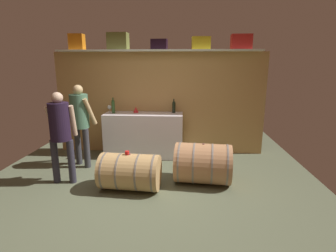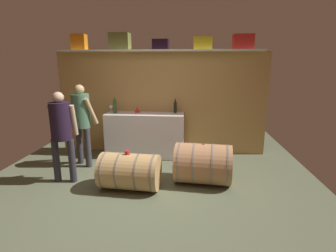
% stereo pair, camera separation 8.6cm
% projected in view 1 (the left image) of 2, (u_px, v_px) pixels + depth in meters
% --- Properties ---
extents(ground_plane, '(5.66, 7.37, 0.02)m').
position_uv_depth(ground_plane, '(151.00, 182.00, 4.42)').
color(ground_plane, '#565E45').
extents(back_wall_panel, '(4.46, 0.10, 2.16)m').
position_uv_depth(back_wall_panel, '(160.00, 104.00, 5.68)').
color(back_wall_panel, tan).
rests_on(back_wall_panel, ground).
extents(high_shelf_board, '(4.10, 0.40, 0.03)m').
position_uv_depth(high_shelf_board, '(159.00, 51.00, 5.28)').
color(high_shelf_board, silver).
rests_on(high_shelf_board, back_wall_panel).
extents(toolcase_orange, '(0.30, 0.25, 0.31)m').
position_uv_depth(toolcase_orange, '(77.00, 42.00, 5.35)').
color(toolcase_orange, orange).
rests_on(toolcase_orange, high_shelf_board).
extents(toolcase_olive, '(0.41, 0.28, 0.33)m').
position_uv_depth(toolcase_olive, '(118.00, 41.00, 5.29)').
color(toolcase_olive, olive).
rests_on(toolcase_olive, high_shelf_board).
extents(toolcase_black, '(0.33, 0.23, 0.20)m').
position_uv_depth(toolcase_black, '(159.00, 44.00, 5.25)').
color(toolcase_black, black).
rests_on(toolcase_black, high_shelf_board).
extents(toolcase_yellow, '(0.37, 0.23, 0.25)m').
position_uv_depth(toolcase_yellow, '(201.00, 43.00, 5.20)').
color(toolcase_yellow, yellow).
rests_on(toolcase_yellow, high_shelf_board).
extents(toolcase_red, '(0.40, 0.24, 0.29)m').
position_uv_depth(toolcase_red, '(241.00, 42.00, 5.14)').
color(toolcase_red, red).
rests_on(toolcase_red, high_shelf_board).
extents(work_cabinet, '(1.62, 0.52, 0.92)m').
position_uv_depth(work_cabinet, '(144.00, 135.00, 5.53)').
color(work_cabinet, white).
rests_on(work_cabinet, ground).
extents(wine_bottle_dark, '(0.07, 0.07, 0.29)m').
position_uv_depth(wine_bottle_dark, '(174.00, 106.00, 5.51)').
color(wine_bottle_dark, black).
rests_on(wine_bottle_dark, work_cabinet).
extents(wine_bottle_green, '(0.07, 0.07, 0.32)m').
position_uv_depth(wine_bottle_green, '(113.00, 106.00, 5.44)').
color(wine_bottle_green, '#2F5127').
rests_on(wine_bottle_green, work_cabinet).
extents(wine_glass, '(0.09, 0.09, 0.16)m').
position_uv_depth(wine_glass, '(109.00, 107.00, 5.54)').
color(wine_glass, white).
rests_on(wine_glass, work_cabinet).
extents(red_funnel, '(0.11, 0.11, 0.12)m').
position_uv_depth(red_funnel, '(136.00, 110.00, 5.55)').
color(red_funnel, red).
rests_on(red_funnel, work_cabinet).
extents(wine_barrel_near, '(0.95, 0.63, 0.58)m').
position_uv_depth(wine_barrel_near, '(130.00, 172.00, 4.08)').
color(wine_barrel_near, tan).
rests_on(wine_barrel_near, ground).
extents(wine_barrel_far, '(0.96, 0.74, 0.67)m').
position_uv_depth(wine_barrel_far, '(203.00, 163.00, 4.30)').
color(wine_barrel_far, '#B17D53').
rests_on(wine_barrel_far, ground).
extents(tasting_cup, '(0.07, 0.07, 0.05)m').
position_uv_depth(tasting_cup, '(127.00, 153.00, 4.00)').
color(tasting_cup, red).
rests_on(tasting_cup, wine_barrel_near).
extents(winemaker_pouring, '(0.44, 0.37, 1.50)m').
position_uv_depth(winemaker_pouring, '(60.00, 128.00, 4.17)').
color(winemaker_pouring, '#2E2C39').
rests_on(winemaker_pouring, ground).
extents(visitor_tasting, '(0.51, 0.46, 1.55)m').
position_uv_depth(visitor_tasting, '(80.00, 117.00, 4.88)').
color(visitor_tasting, '#35343A').
rests_on(visitor_tasting, ground).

